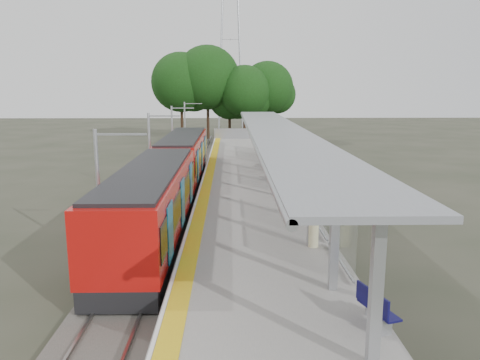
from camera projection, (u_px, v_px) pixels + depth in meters
name	position (u px, v px, depth m)	size (l,w,h in m)	color
ground	(272.00, 357.00, 12.32)	(200.00, 200.00, 0.00)	#474438
trackbed	(180.00, 190.00, 31.82)	(3.00, 70.00, 0.24)	#59544C
platform	(246.00, 184.00, 31.84)	(6.00, 50.00, 1.00)	gray
tactile_strip	(209.00, 177.00, 31.69)	(0.60, 50.00, 0.02)	yellow
end_fence	(239.00, 133.00, 56.10)	(6.00, 0.10, 1.20)	#9EA0A5
train	(172.00, 174.00, 27.16)	(2.74, 27.60, 3.62)	black
canopy	(276.00, 136.00, 27.41)	(3.27, 38.00, 3.66)	#9EA0A5
pylon	(230.00, 17.00, 80.22)	(8.00, 4.00, 38.00)	#9EA0A5
tree_cluster	(220.00, 85.00, 61.81)	(18.93, 9.29, 12.51)	#382316
catenary_masts	(151.00, 152.00, 30.26)	(2.08, 48.16, 5.40)	#9EA0A5
bench_near	(376.00, 307.00, 11.89)	(0.82, 1.43, 0.94)	#120F4D
bench_mid	(285.00, 174.00, 29.90)	(0.51, 1.52, 1.03)	#120F4D
bench_far	(279.00, 161.00, 34.94)	(0.82, 1.76, 1.16)	#120F4D
info_pillar_near	(314.00, 228.00, 17.74)	(0.38, 0.38, 1.68)	beige
info_pillar_far	(271.00, 160.00, 33.71)	(0.43, 0.43, 1.91)	beige
litter_bin	(302.00, 209.00, 21.73)	(0.42, 0.42, 0.86)	#9EA0A5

